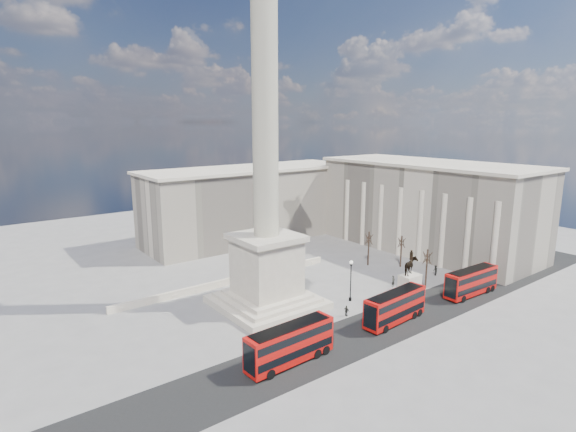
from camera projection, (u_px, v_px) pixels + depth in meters
The scene contains 17 objects.
ground at pixel (287, 316), 62.99m from camera, with size 180.00×180.00×0.00m, color gray.
asphalt_road at pixel (364, 332), 58.15m from camera, with size 120.00×9.00×0.01m, color black.
nelsons_column at pixel (266, 220), 64.24m from camera, with size 14.00×14.00×49.85m.
balustrade_wall at pixel (230, 281), 75.35m from camera, with size 40.00×0.60×1.10m, color beige.
building_east at pixel (427, 206), 95.50m from camera, with size 19.00×46.00×18.60m.
building_northeast at pixel (252, 203), 104.31m from camera, with size 51.00×17.00×16.60m.
red_bus_a at pixel (291, 344), 50.30m from camera, with size 11.18×2.99×4.50m.
red_bus_b at pixel (395, 307), 60.68m from camera, with size 10.79×3.17×4.32m.
red_bus_c at pixel (471, 281), 70.32m from camera, with size 10.61×2.89×4.27m.
victorian_lamp at pixel (351, 277), 67.72m from camera, with size 0.55×0.55×6.39m.
equestrian_statue at pixel (410, 284), 67.62m from camera, with size 3.89×2.92×8.13m.
bare_tree_near at pixel (427, 256), 72.22m from camera, with size 1.61×1.61×7.03m.
bare_tree_mid at pixel (402, 241), 83.58m from camera, with size 1.65×1.65×6.27m.
bare_tree_far at pixel (369, 238), 84.43m from camera, with size 1.68×1.68×6.88m.
pedestrian_walking at pixel (393, 281), 74.12m from camera, with size 0.70×0.46×1.91m, color black.
pedestrian_standing at pixel (435, 270), 79.57m from camera, with size 0.90×0.70×1.86m, color black.
pedestrian_crossing at pixel (346, 311), 62.86m from camera, with size 0.93×0.39×1.59m, color black.
Camera 1 is at (-35.43, -46.88, 26.70)m, focal length 28.00 mm.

